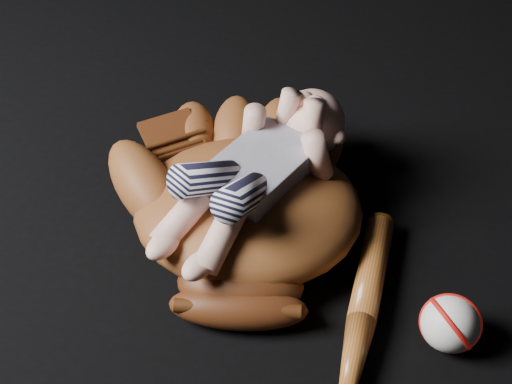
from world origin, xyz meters
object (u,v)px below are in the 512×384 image
baseball_glove (248,200)px  baseball_bat (358,336)px  newborn_baby (249,172)px  baseball (450,323)px

baseball_glove → baseball_bat: bearing=-50.3°
newborn_baby → baseball_bat: 0.26m
baseball_glove → newborn_baby: size_ratio=1.24×
baseball_bat → newborn_baby: bearing=150.0°
baseball_bat → baseball: baseball is taller
baseball_glove → baseball_bat: size_ratio=1.09×
baseball_bat → baseball_glove: bearing=149.6°
newborn_baby → baseball: newborn_baby is taller
baseball → newborn_baby: bearing=167.7°
baseball_glove → newborn_baby: newborn_baby is taller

